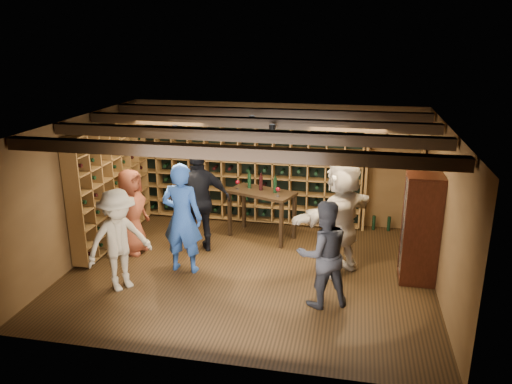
% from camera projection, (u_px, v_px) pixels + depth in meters
% --- Properties ---
extents(ground, '(6.00, 6.00, 0.00)m').
position_uv_depth(ground, '(249.00, 271.00, 8.44)').
color(ground, '#331F0E').
rests_on(ground, ground).
extents(room_shell, '(6.00, 6.00, 6.00)m').
position_uv_depth(room_shell, '(249.00, 129.00, 7.75)').
color(room_shell, brown).
rests_on(room_shell, ground).
extents(wine_rack_back, '(4.65, 0.30, 2.20)m').
position_uv_depth(wine_rack_back, '(248.00, 169.00, 10.36)').
color(wine_rack_back, brown).
rests_on(wine_rack_back, ground).
extents(wine_rack_left, '(0.30, 2.65, 2.20)m').
position_uv_depth(wine_rack_left, '(112.00, 183.00, 9.39)').
color(wine_rack_left, brown).
rests_on(wine_rack_left, ground).
extents(crate_shelf, '(1.20, 0.32, 2.07)m').
position_uv_depth(crate_shelf, '(395.00, 156.00, 9.67)').
color(crate_shelf, brown).
rests_on(crate_shelf, ground).
extents(display_cabinet, '(0.55, 0.50, 1.75)m').
position_uv_depth(display_cabinet, '(420.00, 232.00, 7.85)').
color(display_cabinet, '#38150B').
rests_on(display_cabinet, ground).
extents(man_blue_shirt, '(0.70, 0.47, 1.87)m').
position_uv_depth(man_blue_shirt, '(182.00, 218.00, 8.20)').
color(man_blue_shirt, navy).
rests_on(man_blue_shirt, ground).
extents(man_grey_suit, '(0.96, 0.87, 1.62)m').
position_uv_depth(man_grey_suit, '(323.00, 254.00, 7.17)').
color(man_grey_suit, black).
rests_on(man_grey_suit, ground).
extents(guest_red_floral, '(0.61, 0.83, 1.57)m').
position_uv_depth(guest_red_floral, '(131.00, 212.00, 8.94)').
color(guest_red_floral, maroon).
rests_on(guest_red_floral, ground).
extents(guest_woman_black, '(1.22, 0.91, 1.92)m').
position_uv_depth(guest_woman_black, '(199.00, 201.00, 8.96)').
color(guest_woman_black, black).
rests_on(guest_woman_black, ground).
extents(guest_khaki, '(1.12, 1.20, 1.62)m').
position_uv_depth(guest_khaki, '(119.00, 240.00, 7.64)').
color(guest_khaki, gray).
rests_on(guest_khaki, ground).
extents(guest_beige, '(1.57, 1.81, 1.98)m').
position_uv_depth(guest_beige, '(341.00, 217.00, 8.11)').
color(guest_beige, tan).
rests_on(guest_beige, ground).
extents(tasting_table, '(1.40, 1.02, 1.23)m').
position_uv_depth(tasting_table, '(262.00, 197.00, 9.59)').
color(tasting_table, black).
rests_on(tasting_table, ground).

